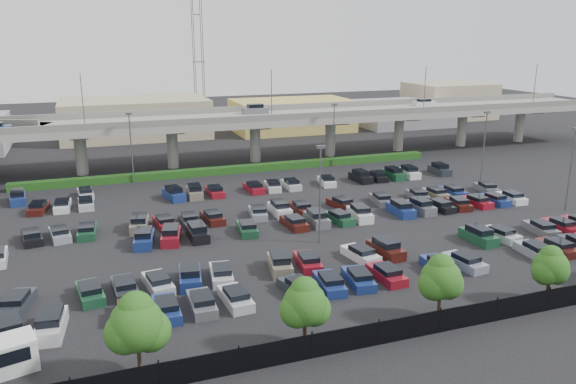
# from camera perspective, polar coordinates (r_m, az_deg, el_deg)

# --- Properties ---
(ground) EXTENTS (280.00, 280.00, 0.00)m
(ground) POSITION_cam_1_polar(r_m,az_deg,el_deg) (65.92, 0.48, -2.83)
(ground) COLOR black
(overpass) EXTENTS (150.00, 13.00, 15.80)m
(overpass) POSITION_cam_1_polar(r_m,az_deg,el_deg) (94.20, -6.46, 7.03)
(overpass) COLOR gray
(overpass) RESTS_ON ground
(hedge) EXTENTS (66.00, 1.60, 1.10)m
(hedge) POSITION_cam_1_polar(r_m,az_deg,el_deg) (88.77, -5.13, 2.32)
(hedge) COLOR #113C12
(hedge) RESTS_ON ground
(fence) EXTENTS (70.00, 0.10, 2.00)m
(fence) POSITION_cam_1_polar(r_m,az_deg,el_deg) (42.50, 13.97, -12.87)
(fence) COLOR black
(fence) RESTS_ON ground
(tree_row) EXTENTS (65.07, 3.66, 5.94)m
(tree_row) POSITION_cam_1_polar(r_m,az_deg,el_deg) (42.83, 13.96, -8.73)
(tree_row) COLOR #332316
(tree_row) RESTS_ON ground
(parked_cars) EXTENTS (62.96, 41.63, 1.67)m
(parked_cars) POSITION_cam_1_polar(r_m,az_deg,el_deg) (62.52, 1.27, -3.29)
(parked_cars) COLOR silver
(parked_cars) RESTS_ON ground
(light_poles) EXTENTS (66.90, 48.38, 10.30)m
(light_poles) POSITION_cam_1_polar(r_m,az_deg,el_deg) (64.82, -3.55, 2.55)
(light_poles) COLOR #505055
(light_poles) RESTS_ON ground
(distant_buildings) EXTENTS (138.00, 24.00, 9.00)m
(distant_buildings) POSITION_cam_1_polar(r_m,az_deg,el_deg) (126.36, -4.03, 7.78)
(distant_buildings) COLOR gray
(distant_buildings) RESTS_ON ground
(comm_tower) EXTENTS (2.40, 2.40, 30.00)m
(comm_tower) POSITION_cam_1_polar(r_m,az_deg,el_deg) (135.22, -9.09, 13.19)
(comm_tower) COLOR #505055
(comm_tower) RESTS_ON ground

